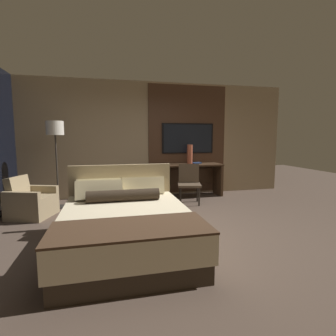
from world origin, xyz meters
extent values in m
plane|color=#4C3D33|center=(0.00, 0.00, 0.00)|extent=(16.00, 16.00, 0.00)
cube|color=tan|center=(0.00, 2.60, 1.40)|extent=(7.20, 0.06, 2.80)
cube|color=#4C3323|center=(0.99, 2.56, 1.40)|extent=(2.01, 0.03, 2.70)
cube|color=#33281E|center=(-0.81, -0.60, 0.11)|extent=(1.57, 2.01, 0.22)
cube|color=beige|center=(-0.81, -0.60, 0.38)|extent=(1.61, 2.07, 0.31)
cube|color=#422D1E|center=(-0.81, -1.27, 0.54)|extent=(1.63, 0.72, 0.02)
cube|color=#998460|center=(-0.81, 0.48, 0.51)|extent=(1.65, 0.08, 1.01)
cube|color=beige|center=(-1.16, 0.34, 0.67)|extent=(0.68, 0.23, 0.31)
cube|color=beige|center=(-0.46, 0.34, 0.67)|extent=(0.68, 0.23, 0.31)
cube|color=beige|center=(-1.16, 0.13, 0.67)|extent=(0.68, 0.25, 0.32)
cylinder|color=#2D2319|center=(-0.81, -0.08, 0.62)|extent=(1.05, 0.17, 0.17)
cube|color=#422D1E|center=(0.99, 2.25, 0.78)|extent=(1.51, 0.57, 0.03)
cube|color=#422D1E|center=(0.27, 2.25, 0.38)|extent=(0.06, 0.51, 0.76)
cube|color=#422D1E|center=(1.72, 2.25, 0.38)|extent=(0.06, 0.51, 0.76)
cube|color=#422D1E|center=(0.99, 2.51, 0.46)|extent=(1.39, 0.02, 0.38)
cube|color=black|center=(0.99, 2.52, 1.43)|extent=(1.34, 0.04, 0.75)
cube|color=black|center=(0.99, 2.50, 1.43)|extent=(1.26, 0.01, 0.69)
cube|color=#4C3D2D|center=(0.72, 1.53, 0.42)|extent=(0.59, 0.57, 0.05)
cube|color=#4C3D2D|center=(0.77, 1.73, 0.65)|extent=(0.47, 0.21, 0.42)
cylinder|color=black|center=(0.48, 1.39, 0.20)|extent=(0.04, 0.04, 0.39)
cylinder|color=black|center=(0.87, 1.30, 0.20)|extent=(0.04, 0.04, 0.39)
cylinder|color=black|center=(0.57, 1.76, 0.20)|extent=(0.04, 0.04, 0.39)
cylinder|color=black|center=(0.96, 1.66, 0.20)|extent=(0.04, 0.04, 0.39)
cube|color=#998460|center=(-2.39, 1.29, 0.19)|extent=(0.80, 0.69, 0.39)
cube|color=#998460|center=(-2.64, 1.37, 0.57)|extent=(0.35, 0.54, 0.38)
cube|color=#998460|center=(-2.49, 1.00, 0.26)|extent=(0.67, 0.31, 0.53)
cube|color=#998460|center=(-2.29, 1.57, 0.26)|extent=(0.67, 0.31, 0.53)
cylinder|color=#282623|center=(-2.03, 1.84, 0.01)|extent=(0.28, 0.28, 0.03)
cylinder|color=#332D28|center=(-2.03, 1.84, 0.77)|extent=(0.03, 0.03, 1.54)
cylinder|color=silver|center=(-2.03, 1.84, 1.64)|extent=(0.34, 0.34, 0.28)
cylinder|color=#B2563D|center=(0.98, 2.31, 1.04)|extent=(0.13, 0.13, 0.47)
cube|color=navy|center=(1.16, 2.32, 0.81)|extent=(0.25, 0.19, 0.03)
camera|label=1|loc=(-1.04, -3.87, 1.47)|focal=28.00mm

